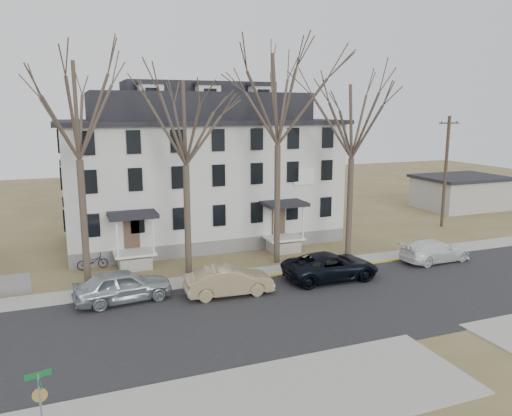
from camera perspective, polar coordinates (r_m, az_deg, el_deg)
name	(u,v)px	position (r m, az deg, el deg)	size (l,w,h in m)	color
ground	(339,321)	(24.97, 9.46, -12.66)	(120.00, 120.00, 0.00)	olive
main_road	(319,306)	(26.56, 7.23, -11.09)	(120.00, 10.00, 0.04)	#27272A
far_sidewalk	(274,272)	(31.62, 2.02, -7.30)	(120.00, 2.00, 0.08)	#A09F97
near_sidewalk_left	(207,416)	(18.08, -5.63, -22.59)	(20.00, 5.00, 0.08)	#A09F97
yellow_curb	(350,267)	(33.09, 10.68, -6.64)	(14.00, 0.25, 0.06)	gold
boarding_house	(200,170)	(39.04, -6.45, 4.30)	(20.80, 12.36, 12.05)	slate
distant_building	(460,192)	(55.39, 22.27, 1.70)	(8.50, 6.50, 3.35)	#A09F97
tree_far_left	(76,104)	(29.33, -19.91, 11.16)	(8.40, 8.40, 13.72)	#473B31
tree_mid_left	(185,117)	(30.12, -8.16, 10.28)	(7.80, 7.80, 12.74)	#473B31
tree_center	(278,92)	(32.05, 2.54, 13.08)	(9.00, 9.00, 14.70)	#473B31
tree_mid_right	(353,116)	(34.61, 11.02, 10.30)	(7.80, 7.80, 12.74)	#473B31
utility_pole_far	(446,171)	(45.54, 20.85, 4.02)	(2.00, 0.28, 9.50)	#3D3023
car_silver	(123,286)	(27.54, -14.95, -8.64)	(2.04, 5.08, 1.73)	#9CA5AA
car_tan	(229,281)	(27.58, -3.12, -8.38)	(1.69, 4.85, 1.60)	#9D8B63
car_navy	(331,267)	(30.30, 8.55, -6.65)	(2.67, 5.79, 1.61)	black
car_white	(435,251)	(35.47, 19.76, -4.68)	(2.04, 5.01, 1.45)	white
bicycle_left	(93,262)	(33.49, -18.17, -5.90)	(0.67, 1.92, 1.01)	black
street_sign	(40,400)	(16.82, -23.43, -19.45)	(0.74, 0.74, 2.59)	gray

